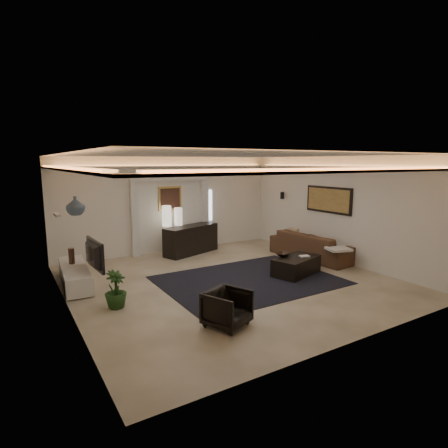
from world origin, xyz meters
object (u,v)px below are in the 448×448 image
console (191,240)px  armchair (227,308)px  sofa (312,245)px  coffee_table (296,266)px

console → armchair: bearing=-128.3°
console → sofa: size_ratio=0.71×
console → coffee_table: size_ratio=1.44×
sofa → coffee_table: (-1.48, -0.96, -0.17)m
sofa → armchair: (-4.46, -2.54, -0.06)m
sofa → coffee_table: 1.78m
console → coffee_table: bearing=-87.7°
coffee_table → armchair: 3.37m
coffee_table → armchair: size_ratio=1.82×
coffee_table → sofa: bearing=16.3°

